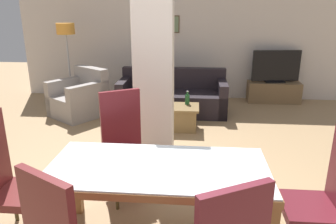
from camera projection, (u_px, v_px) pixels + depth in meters
The scene contains 13 objects.
back_wall at pixel (184, 36), 7.08m from camera, with size 7.20×0.09×2.70m.
divider_pillar at pixel (154, 59), 4.12m from camera, with size 0.49×0.35×2.70m.
dining_table at pixel (158, 182), 2.71m from camera, with size 1.81×0.85×0.75m.
dining_chair_far_left at pixel (125, 143), 3.51m from camera, with size 0.63×0.63×1.14m.
dining_chair_head_left at pixel (7, 177), 2.82m from camera, with size 0.46×0.46×1.14m.
dining_chair_head_right at pixel (326, 191), 2.60m from camera, with size 0.46×0.46×1.14m.
sofa at pixel (173, 98), 6.32m from camera, with size 2.03×0.86×0.82m.
armchair at pixel (80, 100), 6.14m from camera, with size 1.17×1.17×0.88m.
coffee_table at pixel (175, 117), 5.48m from camera, with size 0.78×0.51×0.40m.
bottle at pixel (187, 99), 5.50m from camera, with size 0.08×0.08×0.23m.
tv_stand at pixel (273, 92), 7.00m from camera, with size 1.09×0.40×0.43m.
tv_screen at pixel (276, 67), 6.83m from camera, with size 1.00×0.25×0.67m.
floor_lamp at pixel (66, 36), 6.61m from camera, with size 0.36×0.36×1.65m.
Camera 1 is at (0.29, -2.37, 2.00)m, focal length 35.00 mm.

